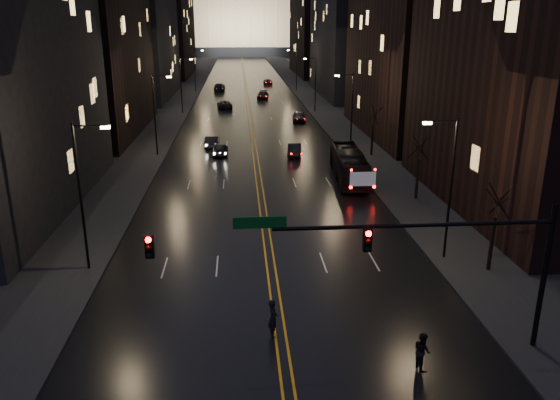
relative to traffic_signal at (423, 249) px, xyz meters
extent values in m
plane|color=black|center=(-5.91, 0.00, -5.10)|extent=(900.00, 900.00, 0.00)
cube|color=black|center=(-5.91, 130.00, -5.09)|extent=(20.00, 320.00, 0.02)
cube|color=black|center=(-19.91, 130.00, -5.02)|extent=(8.00, 320.00, 0.16)
cube|color=black|center=(8.09, 130.00, -5.02)|extent=(8.00, 320.00, 0.16)
cube|color=orange|center=(-5.91, 130.00, -5.08)|extent=(0.62, 320.00, 0.01)
cube|color=black|center=(-26.91, 54.00, 8.90)|extent=(12.00, 30.00, 28.00)
cube|color=black|center=(-26.91, 92.00, 4.90)|extent=(12.00, 34.00, 20.00)
cube|color=black|center=(-26.91, 140.00, 6.90)|extent=(12.00, 40.00, 24.00)
cube|color=black|center=(15.09, 20.00, 6.90)|extent=(12.00, 26.00, 24.00)
cube|color=black|center=(15.09, 92.00, 7.90)|extent=(12.00, 34.00, 26.00)
cube|color=black|center=(15.09, 140.00, 5.90)|extent=(12.00, 40.00, 22.00)
cube|color=black|center=(-5.91, 250.00, -3.10)|extent=(90.00, 50.00, 4.00)
cube|color=#FFD993|center=(-5.91, 250.00, 10.90)|extent=(80.00, 36.00, 24.00)
cylinder|color=black|center=(5.59, 0.00, -1.60)|extent=(0.24, 0.24, 7.00)
cylinder|color=black|center=(-0.41, 0.00, 1.10)|extent=(12.00, 0.18, 0.18)
cube|color=black|center=(-11.41, 0.00, 0.50)|extent=(0.35, 0.30, 1.00)
cube|color=black|center=(-2.41, 0.00, 0.50)|extent=(0.35, 0.30, 1.00)
sphere|color=#FF0705|center=(-11.41, -0.18, 0.85)|extent=(0.24, 0.24, 0.24)
sphere|color=#FF0705|center=(-2.41, -0.18, 0.85)|extent=(0.24, 0.24, 0.24)
cube|color=#053F14|center=(-6.91, 0.00, 1.40)|extent=(2.20, 0.06, 0.50)
cylinder|color=black|center=(5.09, 10.00, -0.60)|extent=(0.16, 0.16, 9.00)
cylinder|color=black|center=(4.19, 10.00, 3.70)|extent=(1.80, 0.10, 0.10)
cube|color=#E9CA8C|center=(3.29, 10.00, 3.60)|extent=(0.50, 0.25, 0.15)
cylinder|color=black|center=(-16.91, 10.00, -0.60)|extent=(0.16, 0.16, 9.00)
cylinder|color=black|center=(-16.01, 10.00, 3.70)|extent=(1.80, 0.10, 0.10)
cube|color=#E9CA8C|center=(-15.11, 10.00, 3.60)|extent=(0.50, 0.25, 0.15)
cylinder|color=black|center=(5.09, 40.00, -0.60)|extent=(0.16, 0.16, 9.00)
cylinder|color=black|center=(4.19, 40.00, 3.70)|extent=(1.80, 0.10, 0.10)
cube|color=#E9CA8C|center=(3.29, 40.00, 3.60)|extent=(0.50, 0.25, 0.15)
cylinder|color=black|center=(-16.91, 40.00, -0.60)|extent=(0.16, 0.16, 9.00)
cylinder|color=black|center=(-16.01, 40.00, 3.70)|extent=(1.80, 0.10, 0.10)
cube|color=#E9CA8C|center=(-15.11, 40.00, 3.60)|extent=(0.50, 0.25, 0.15)
cylinder|color=black|center=(5.09, 70.00, -0.60)|extent=(0.16, 0.16, 9.00)
cylinder|color=black|center=(4.19, 70.00, 3.70)|extent=(1.80, 0.10, 0.10)
cube|color=#E9CA8C|center=(3.29, 70.00, 3.60)|extent=(0.50, 0.25, 0.15)
cylinder|color=black|center=(-16.91, 70.00, -0.60)|extent=(0.16, 0.16, 9.00)
cylinder|color=black|center=(-16.01, 70.00, 3.70)|extent=(1.80, 0.10, 0.10)
cube|color=#E9CA8C|center=(-15.11, 70.00, 3.60)|extent=(0.50, 0.25, 0.15)
cylinder|color=black|center=(5.09, 100.00, -0.60)|extent=(0.16, 0.16, 9.00)
cylinder|color=black|center=(4.19, 100.00, 3.70)|extent=(1.80, 0.10, 0.10)
cube|color=#E9CA8C|center=(3.29, 100.00, 3.60)|extent=(0.50, 0.25, 0.15)
cylinder|color=black|center=(-16.91, 100.00, -0.60)|extent=(0.16, 0.16, 9.00)
cylinder|color=black|center=(-16.01, 100.00, 3.70)|extent=(1.80, 0.10, 0.10)
cube|color=#E9CA8C|center=(-15.11, 100.00, 3.60)|extent=(0.50, 0.25, 0.15)
cylinder|color=black|center=(7.09, 8.00, -3.35)|extent=(0.24, 0.24, 3.50)
cylinder|color=black|center=(7.09, 22.00, -3.35)|extent=(0.24, 0.24, 3.50)
cylinder|color=black|center=(7.09, 38.00, -3.35)|extent=(0.24, 0.24, 3.50)
imported|color=black|center=(2.59, 28.49, -3.62)|extent=(3.15, 10.78, 2.96)
imported|color=black|center=(-9.84, 39.70, -4.39)|extent=(1.74, 4.19, 1.42)
imported|color=black|center=(-10.93, 44.00, -4.40)|extent=(1.65, 4.31, 1.40)
imported|color=black|center=(-10.08, 75.45, -4.40)|extent=(2.88, 5.29, 1.41)
imported|color=black|center=(-11.78, 101.95, -4.28)|extent=(2.48, 5.74, 1.64)
imported|color=black|center=(-1.54, 38.70, -4.41)|extent=(1.95, 4.34, 1.38)
imported|color=black|center=(1.45, 60.91, -4.30)|extent=(2.30, 4.87, 1.61)
imported|color=black|center=(-2.85, 87.64, -4.37)|extent=(2.64, 5.28, 1.47)
imported|color=black|center=(-0.43, 113.87, -4.47)|extent=(2.18, 4.60, 1.27)
imported|color=black|center=(-6.27, 1.91, -4.15)|extent=(0.53, 0.74, 1.91)
imported|color=black|center=(-0.03, -1.12, -4.24)|extent=(0.61, 0.91, 1.73)
camera|label=1|loc=(-7.65, -20.85, 9.14)|focal=35.00mm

